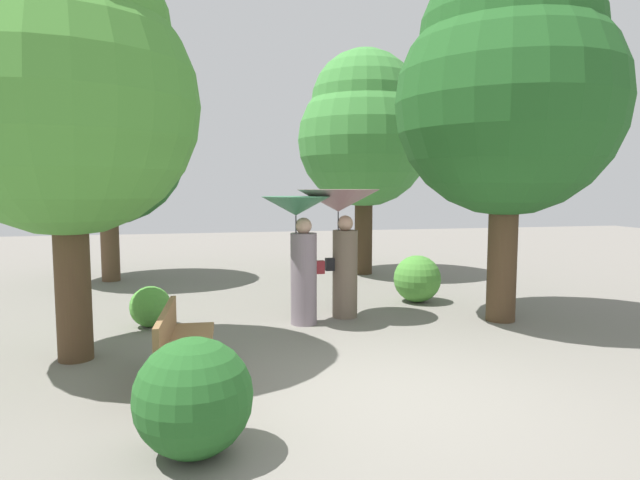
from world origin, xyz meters
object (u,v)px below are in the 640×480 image
at_px(person_right, 340,221).
at_px(park_bench, 182,340).
at_px(tree_near_right, 364,129).
at_px(tree_mid_right, 508,85).
at_px(person_left, 299,237).
at_px(tree_mid_left, 64,81).
at_px(tree_near_left, 106,135).

relative_size(person_right, park_bench, 1.34).
xyz_separation_m(tree_near_right, tree_mid_right, (0.75, -4.87, 0.17)).
height_order(park_bench, tree_near_right, tree_near_right).
bearing_deg(tree_near_right, person_left, -118.23).
bearing_deg(person_right, tree_near_right, -28.87).
relative_size(person_right, tree_near_right, 0.39).
xyz_separation_m(person_right, tree_mid_left, (-3.68, -1.37, 1.76)).
bearing_deg(tree_near_right, tree_mid_left, -134.17).
distance_m(person_left, tree_near_left, 6.10).
distance_m(person_left, tree_near_right, 5.44).
xyz_separation_m(park_bench, tree_near_left, (-1.76, 7.00, 2.71)).
height_order(person_right, tree_near_right, tree_near_right).
xyz_separation_m(park_bench, tree_mid_right, (4.79, 1.86, 3.12)).
bearing_deg(tree_mid_left, park_bench, -43.62).
xyz_separation_m(tree_near_right, tree_mid_left, (-5.33, -5.49, -0.14)).
height_order(park_bench, tree_near_left, tree_near_left).
xyz_separation_m(tree_near_left, tree_mid_right, (6.55, -5.14, 0.41)).
distance_m(person_left, person_right, 0.80).
bearing_deg(person_right, park_bench, 130.69).
bearing_deg(person_left, tree_near_left, 29.24).
xyz_separation_m(person_right, tree_near_left, (-4.14, 4.39, 1.66)).
bearing_deg(park_bench, tree_mid_left, 49.72).
bearing_deg(tree_near_left, tree_mid_right, -38.14).
xyz_separation_m(person_right, tree_near_right, (1.66, 4.12, 1.91)).
relative_size(tree_mid_left, tree_mid_right, 0.91).
height_order(tree_mid_left, tree_mid_right, tree_mid_right).
xyz_separation_m(person_right, park_bench, (-2.38, -2.61, -1.04)).
bearing_deg(tree_near_left, tree_near_right, -2.71).
xyz_separation_m(person_left, person_right, (0.71, 0.29, 0.21)).
distance_m(person_right, park_bench, 3.68).
distance_m(tree_near_left, tree_mid_left, 5.78).
height_order(person_left, tree_near_right, tree_near_right).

